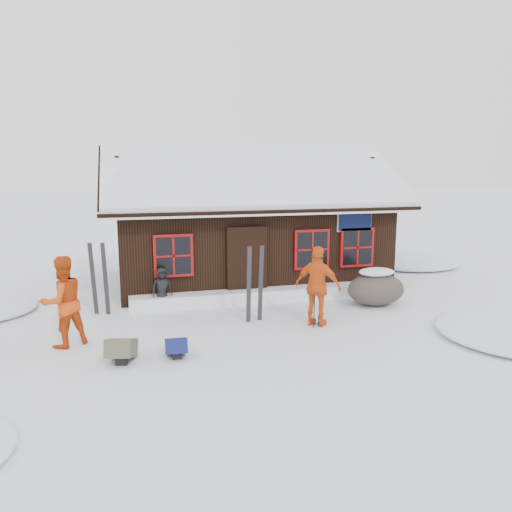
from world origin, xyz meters
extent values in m
plane|color=white|center=(0.00, 0.00, 0.00)|extent=(120.00, 120.00, 0.00)
cube|color=black|center=(1.50, 5.00, 1.25)|extent=(8.00, 5.00, 2.50)
cube|color=black|center=(1.50, 3.52, 3.35)|extent=(8.90, 3.14, 1.88)
cube|color=black|center=(1.50, 6.47, 3.35)|extent=(8.90, 3.14, 1.88)
cube|color=white|center=(1.50, 3.52, 3.49)|extent=(8.72, 3.07, 1.86)
cube|color=white|center=(1.50, 6.47, 3.49)|extent=(8.72, 3.07, 1.86)
cube|color=white|center=(1.50, 5.00, 4.22)|extent=(8.81, 0.22, 0.14)
cube|color=silver|center=(1.50, 2.05, 2.48)|extent=(8.90, 0.10, 0.20)
cube|color=black|center=(0.90, 2.45, 1.00)|extent=(1.00, 0.10, 2.00)
cube|color=black|center=(4.10, 2.42, 2.15)|extent=(1.00, 0.06, 0.60)
cube|color=maroon|center=(-1.10, 2.44, 1.35)|extent=(1.04, 0.10, 1.14)
cube|color=black|center=(-1.10, 2.40, 1.35)|extent=(0.90, 0.04, 1.00)
cube|color=maroon|center=(2.80, 2.44, 1.35)|extent=(1.04, 0.10, 1.14)
cube|color=black|center=(2.80, 2.40, 1.35)|extent=(0.90, 0.04, 1.00)
cube|color=maroon|center=(4.20, 2.44, 1.35)|extent=(1.04, 0.10, 1.14)
cube|color=black|center=(4.20, 2.40, 1.35)|extent=(0.90, 0.04, 1.00)
cube|color=white|center=(1.50, 2.25, 0.17)|extent=(7.60, 0.60, 0.35)
ellipsoid|color=white|center=(8.00, 6.00, 0.00)|extent=(4.00, 4.00, 0.48)
imported|color=#CD430E|center=(-3.60, -0.09, 0.95)|extent=(1.16, 1.09, 1.91)
imported|color=#DF5716|center=(1.96, -0.16, 0.94)|extent=(1.13, 1.08, 1.89)
imported|color=black|center=(-1.45, 2.20, 0.55)|extent=(0.59, 0.45, 1.09)
ellipsoid|color=#4E473E|center=(4.13, 1.08, 0.43)|extent=(1.56, 1.17, 0.86)
ellipsoid|color=white|center=(4.13, 1.08, 0.80)|extent=(0.98, 0.71, 0.22)
cube|color=black|center=(-3.13, 2.12, 0.89)|extent=(0.19, 0.07, 1.88)
cube|color=black|center=(-2.84, 2.04, 0.89)|extent=(0.17, 0.11, 1.88)
cube|color=black|center=(0.48, 0.52, 0.89)|extent=(0.15, 0.08, 1.88)
cube|color=black|center=(0.79, 0.57, 0.89)|extent=(0.16, 0.06, 1.88)
cylinder|color=black|center=(1.85, -0.25, 0.62)|extent=(0.09, 0.12, 1.31)
cylinder|color=black|center=(1.99, -0.25, 0.62)|extent=(0.09, 0.12, 1.31)
cube|color=navy|center=(-1.43, -1.27, 0.15)|extent=(0.42, 0.55, 0.29)
cube|color=#504F39|center=(-2.47, -1.25, 0.18)|extent=(0.63, 0.75, 0.36)
camera|label=1|loc=(-2.28, -10.66, 3.73)|focal=35.00mm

